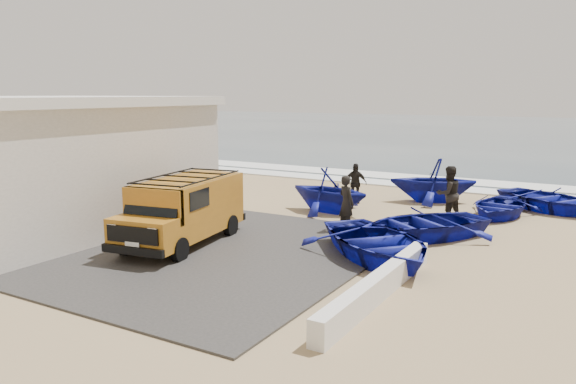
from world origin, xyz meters
The scene contains 17 objects.
ground centered at (0.00, 0.00, 0.00)m, with size 160.00×160.00×0.00m, color tan.
slab centered at (-2.00, -2.00, 0.03)m, with size 12.00×10.00×0.05m, color #3C3937.
ocean centered at (0.00, 56.00, 0.00)m, with size 180.00×88.00×0.01m, color #385166.
surf_line centered at (0.00, 12.00, 0.03)m, with size 180.00×1.60×0.06m, color white.
surf_wash centered at (0.00, 14.50, 0.02)m, with size 180.00×2.20×0.04m, color white.
building centered at (-7.50, -2.00, 2.16)m, with size 8.40×9.40×4.30m.
parapet centered at (5.00, -3.00, 0.28)m, with size 0.35×6.00×0.55m, color silver.
van centered at (-1.61, -1.70, 1.08)m, with size 2.54×4.91×2.01m.
boat_near_left centered at (3.89, -0.32, 0.47)m, with size 3.26×4.57×0.95m, color navy.
boat_near_right centered at (4.26, 2.52, 0.44)m, with size 3.06×4.28×0.89m, color navy.
boat_mid_left centered at (0.07, 4.54, 0.84)m, with size 2.75×3.18×1.68m, color navy.
boat_mid_right centered at (5.75, 6.99, 0.37)m, with size 2.55×3.58×0.74m, color navy.
boat_far_left centered at (2.87, 8.50, 0.90)m, with size 2.95×3.41×1.80m, color navy.
boat_far_right centered at (7.19, 9.01, 0.43)m, with size 2.98×4.18×0.87m, color navy.
fisherman_front centered at (1.84, 2.23, 0.91)m, with size 0.66×0.43×1.81m, color black.
fisherman_middle centered at (4.34, 5.23, 0.97)m, with size 0.94×0.74×1.94m, color black.
fisherman_back centered at (0.20, 6.67, 0.81)m, with size 0.95×0.40×1.62m, color black.
Camera 1 is at (9.17, -14.08, 4.40)m, focal length 35.00 mm.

